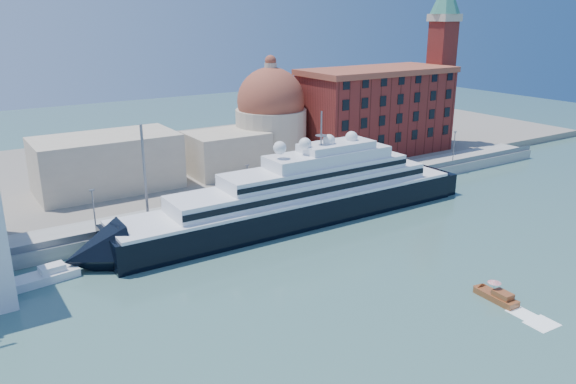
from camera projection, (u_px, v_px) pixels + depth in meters
ground at (343, 272)px, 88.83m from camera, size 400.00×400.00×0.00m
quay at (241, 206)px, 115.63m from camera, size 180.00×10.00×2.50m
land at (167, 164)px, 148.48m from camera, size 260.00×72.00×2.00m
quay_fence at (252, 203)px, 111.47m from camera, size 180.00×0.10×1.20m
superyacht at (287, 203)px, 108.05m from camera, size 83.46×11.57×24.94m
service_barge at (42, 278)px, 85.44m from camera, size 11.40×5.01×2.48m
water_taxi at (497, 296)px, 79.90m from camera, size 2.44×6.57×3.08m
warehouse at (376, 111)px, 153.17m from camera, size 43.00×19.00×23.25m
campanile at (442, 51)px, 161.07m from camera, size 8.40×8.40×47.00m
church at (216, 136)px, 134.97m from camera, size 66.00×18.00×25.50m
lamp_posts at (185, 177)px, 105.07m from camera, size 120.80×2.40×18.00m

